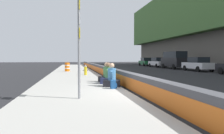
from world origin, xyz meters
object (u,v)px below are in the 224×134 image
(backpack, at_px, (113,84))
(parked_car_far, at_px, (158,62))
(route_sign_post, at_px, (79,39))
(seated_person_foreground, at_px, (112,79))
(construction_barrel, at_px, (67,67))
(fire_hydrant, at_px, (86,70))
(seated_person_middle, at_px, (108,77))
(seated_person_rear, at_px, (107,76))
(parked_car_midline, at_px, (174,60))
(parked_car_fourth, at_px, (198,64))
(parked_car_farther, at_px, (146,62))

(backpack, height_order, parked_car_far, parked_car_far)
(route_sign_post, distance_m, seated_person_foreground, 3.89)
(construction_barrel, bearing_deg, fire_hydrant, -163.61)
(route_sign_post, distance_m, parked_car_far, 31.32)
(seated_person_foreground, xyz_separation_m, seated_person_middle, (1.21, -0.02, 0.00))
(backpack, height_order, construction_barrel, construction_barrel)
(seated_person_middle, bearing_deg, seated_person_foreground, 178.99)
(seated_person_rear, distance_m, parked_car_midline, 20.92)
(parked_car_fourth, xyz_separation_m, parked_car_far, (11.90, 0.10, 0.00))
(seated_person_rear, bearing_deg, parked_car_far, -29.79)
(construction_barrel, relative_size, parked_car_farther, 0.21)
(parked_car_far, bearing_deg, backpack, 152.84)
(seated_person_foreground, relative_size, parked_car_far, 0.26)
(fire_hydrant, xyz_separation_m, seated_person_rear, (-5.47, -0.91, -0.08))
(construction_barrel, height_order, parked_car_fourth, parked_car_fourth)
(route_sign_post, relative_size, construction_barrel, 3.79)
(parked_car_far, bearing_deg, parked_car_fourth, -179.52)
(backpack, bearing_deg, construction_barrel, 9.68)
(seated_person_middle, relative_size, seated_person_rear, 1.01)
(route_sign_post, relative_size, parked_car_far, 0.79)
(parked_car_farther, bearing_deg, fire_hydrant, 149.17)
(backpack, distance_m, parked_car_farther, 34.12)
(seated_person_rear, relative_size, construction_barrel, 1.24)
(fire_hydrant, height_order, parked_car_farther, parked_car_farther)
(parked_car_midline, xyz_separation_m, parked_car_far, (6.05, 0.02, -0.49))
(fire_hydrant, xyz_separation_m, parked_car_midline, (10.97, -13.81, 0.77))
(backpack, distance_m, parked_car_midline, 23.39)
(backpack, distance_m, parked_car_fourth, 18.86)
(seated_person_middle, distance_m, seated_person_rear, 0.91)
(construction_barrel, distance_m, parked_car_fourth, 15.52)
(construction_barrel, xyz_separation_m, parked_car_fourth, (-0.42, -15.52, 0.24))
(seated_person_middle, xyz_separation_m, backpack, (-2.02, 0.11, -0.18))
(fire_hydrant, height_order, seated_person_middle, seated_person_middle)
(seated_person_foreground, bearing_deg, parked_car_far, -27.76)
(backpack, xyz_separation_m, parked_car_midline, (19.37, -13.06, 1.02))
(route_sign_post, xyz_separation_m, parked_car_fourth, (15.72, -14.80, -1.37))
(parked_car_fourth, xyz_separation_m, parked_car_midline, (5.86, 0.08, 0.49))
(parked_car_fourth, height_order, parked_car_far, same)
(parked_car_far, bearing_deg, parked_car_farther, -0.12)
(fire_hydrant, distance_m, parked_car_farther, 26.92)
(construction_barrel, height_order, parked_car_farther, parked_car_farther)
(route_sign_post, bearing_deg, parked_car_fourth, -43.27)
(route_sign_post, height_order, construction_barrel, route_sign_post)
(route_sign_post, xyz_separation_m, parked_car_farther, (33.72, -14.71, -1.37))
(backpack, relative_size, parked_car_farther, 0.09)
(fire_hydrant, xyz_separation_m, seated_person_foreground, (-7.59, -0.83, -0.08))
(parked_car_midline, height_order, parked_car_farther, parked_car_midline)
(seated_person_middle, distance_m, parked_car_far, 26.74)
(construction_barrel, xyz_separation_m, parked_car_far, (11.48, -15.42, 0.24))
(route_sign_post, relative_size, backpack, 9.00)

